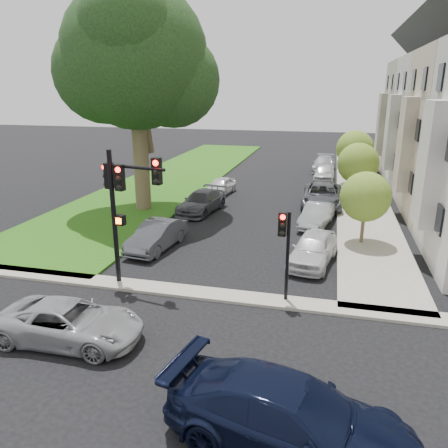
% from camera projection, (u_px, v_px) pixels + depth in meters
% --- Properties ---
extents(ground, '(140.00, 140.00, 0.00)m').
position_uv_depth(ground, '(190.00, 320.00, 15.21)').
color(ground, black).
rests_on(ground, ground).
extents(grass_strip, '(8.00, 44.00, 0.12)m').
position_uv_depth(grass_strip, '(178.00, 176.00, 39.48)').
color(grass_strip, '#215012').
rests_on(grass_strip, ground).
extents(sidewalk_right, '(3.50, 44.00, 0.12)m').
position_uv_depth(sidewalk_right, '(359.00, 185.00, 35.88)').
color(sidewalk_right, gray).
rests_on(sidewalk_right, ground).
extents(sidewalk_cross, '(60.00, 1.00, 0.12)m').
position_uv_depth(sidewalk_cross, '(206.00, 294.00, 17.05)').
color(sidewalk_cross, gray).
rests_on(sidewalk_cross, ground).
extents(house_d, '(7.70, 7.55, 15.97)m').
position_uv_depth(house_d, '(430.00, 97.00, 38.55)').
color(house_d, gray).
rests_on(house_d, ground).
extents(eucalyptus, '(9.82, 8.91, 13.92)m').
position_uv_depth(eucalyptus, '(134.00, 57.00, 26.14)').
color(eucalyptus, '#4B3E2B').
rests_on(eucalyptus, ground).
extents(small_tree_a, '(2.53, 2.53, 3.79)m').
position_uv_depth(small_tree_a, '(366.00, 197.00, 21.84)').
color(small_tree_a, '#4B3E2B').
rests_on(small_tree_a, ground).
extents(small_tree_b, '(2.80, 2.80, 4.20)m').
position_uv_depth(small_tree_b, '(358.00, 164.00, 29.77)').
color(small_tree_b, '#4B3E2B').
rests_on(small_tree_b, ground).
extents(small_tree_c, '(2.99, 2.99, 4.48)m').
position_uv_depth(small_tree_c, '(355.00, 149.00, 35.47)').
color(small_tree_c, '#4B3E2B').
rests_on(small_tree_c, ground).
extents(traffic_signal_main, '(2.70, 0.73, 5.51)m').
position_uv_depth(traffic_signal_main, '(123.00, 194.00, 16.91)').
color(traffic_signal_main, black).
rests_on(traffic_signal_main, ground).
extents(traffic_signal_secondary, '(0.45, 0.36, 3.53)m').
position_uv_depth(traffic_signal_secondary, '(285.00, 240.00, 15.83)').
color(traffic_signal_secondary, black).
rests_on(traffic_signal_secondary, ground).
extents(car_cross_near, '(4.73, 2.26, 1.30)m').
position_uv_depth(car_cross_near, '(70.00, 322.00, 13.81)').
color(car_cross_near, '#999BA0').
rests_on(car_cross_near, ground).
extents(car_cross_far, '(6.13, 3.47, 1.68)m').
position_uv_depth(car_cross_far, '(291.00, 418.00, 9.56)').
color(car_cross_far, black).
rests_on(car_cross_far, ground).
extents(car_parked_0, '(2.41, 4.48, 1.45)m').
position_uv_depth(car_parked_0, '(313.00, 249.00, 19.91)').
color(car_parked_0, silver).
rests_on(car_parked_0, ground).
extents(car_parked_1, '(2.05, 4.12, 1.30)m').
position_uv_depth(car_parked_1, '(316.00, 215.00, 25.34)').
color(car_parked_1, '#999BA0').
rests_on(car_parked_1, ground).
extents(car_parked_2, '(2.60, 5.62, 1.56)m').
position_uv_depth(car_parked_2, '(322.00, 196.00, 29.41)').
color(car_parked_2, '#3F4247').
rests_on(car_parked_2, ground).
extents(car_parked_3, '(1.77, 4.23, 1.43)m').
position_uv_depth(car_parked_3, '(324.00, 173.00, 37.65)').
color(car_parked_3, silver).
rests_on(car_parked_3, ground).
extents(car_parked_4, '(2.19, 5.01, 1.43)m').
position_uv_depth(car_parked_4, '(324.00, 164.00, 41.97)').
color(car_parked_4, '#999BA0').
rests_on(car_parked_4, ground).
extents(car_parked_5, '(1.96, 4.37, 1.39)m').
position_uv_depth(car_parked_5, '(157.00, 236.00, 21.75)').
color(car_parked_5, '#3F4247').
rests_on(car_parked_5, ground).
extents(car_parked_6, '(2.62, 4.98, 1.38)m').
position_uv_depth(car_parked_6, '(201.00, 202.00, 28.20)').
color(car_parked_6, '#3F4247').
rests_on(car_parked_6, ground).
extents(car_parked_7, '(1.92, 3.88, 1.27)m').
position_uv_depth(car_parked_7, '(221.00, 186.00, 32.97)').
color(car_parked_7, silver).
rests_on(car_parked_7, ground).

